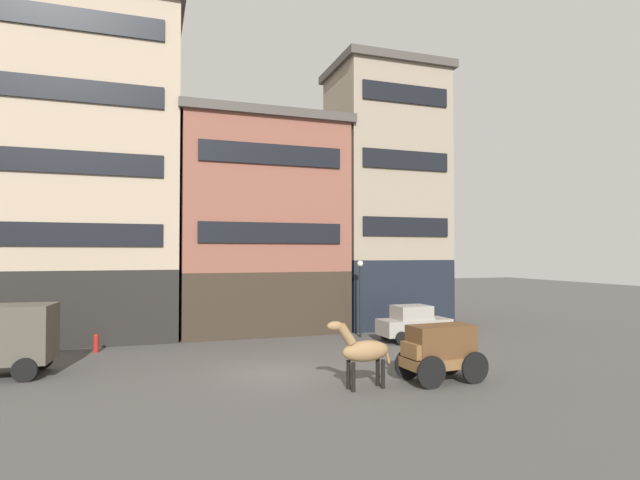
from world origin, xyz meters
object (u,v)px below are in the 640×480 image
at_px(sedan_dark, 414,323).
at_px(streetlamp_curbside, 360,288).
at_px(fire_hydrant_curbside, 96,343).
at_px(cargo_wagon, 440,349).
at_px(draft_horse, 363,351).
at_px(pedestrian_officer, 7,336).

relative_size(sedan_dark, streetlamp_curbside, 0.91).
xyz_separation_m(sedan_dark, fire_hydrant_curbside, (-15.22, 2.02, -0.49)).
relative_size(cargo_wagon, draft_horse, 1.27).
bearing_deg(streetlamp_curbside, pedestrian_officer, -178.94).
xyz_separation_m(sedan_dark, pedestrian_officer, (-18.67, 1.62, 0.07)).
bearing_deg(cargo_wagon, fire_hydrant_curbside, 141.36).
bearing_deg(cargo_wagon, streetlamp_curbside, 83.62).
bearing_deg(sedan_dark, pedestrian_officer, 175.05).
xyz_separation_m(pedestrian_officer, streetlamp_curbside, (16.52, 0.31, 1.69)).
bearing_deg(fire_hydrant_curbside, pedestrian_officer, -173.33).
xyz_separation_m(pedestrian_officer, fire_hydrant_curbside, (3.46, 0.40, -0.55)).
distance_m(draft_horse, streetlamp_curbside, 10.41).
bearing_deg(sedan_dark, streetlamp_curbside, 138.17).
distance_m(draft_horse, pedestrian_officer, 15.53).
relative_size(draft_horse, streetlamp_curbside, 0.57).
relative_size(sedan_dark, fire_hydrant_curbside, 4.49).
height_order(cargo_wagon, sedan_dark, cargo_wagon).
xyz_separation_m(cargo_wagon, fire_hydrant_curbside, (-12.00, 9.60, -0.72)).
bearing_deg(pedestrian_officer, cargo_wagon, -30.74).
bearing_deg(draft_horse, pedestrian_officer, 143.68).
distance_m(cargo_wagon, streetlamp_curbside, 9.68).
bearing_deg(streetlamp_curbside, draft_horse, -112.89).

